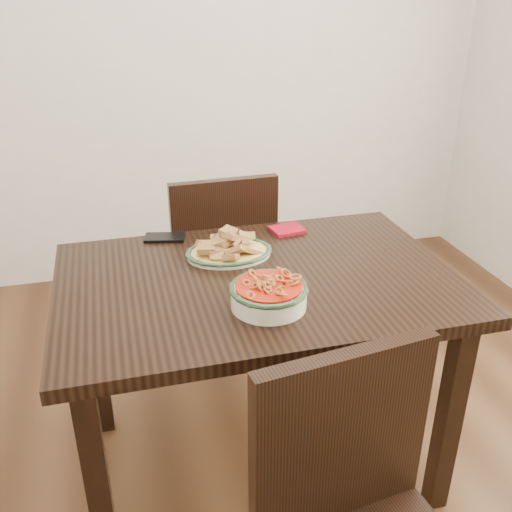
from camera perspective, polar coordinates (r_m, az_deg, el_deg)
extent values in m
plane|color=#392212|center=(2.09, 0.09, -22.33)|extent=(3.50, 3.50, 0.00)
cube|color=beige|center=(3.13, -8.72, 20.80)|extent=(3.50, 0.10, 2.60)
cube|color=black|center=(1.74, 0.17, -2.65)|extent=(1.20, 0.80, 0.04)
cube|color=black|center=(1.67, -15.50, -21.41)|extent=(0.06, 0.06, 0.71)
cube|color=black|center=(1.90, 18.73, -15.09)|extent=(0.06, 0.06, 0.71)
cube|color=black|center=(2.16, -15.73, -9.07)|extent=(0.06, 0.06, 0.71)
cube|color=black|center=(2.35, 10.52, -5.53)|extent=(0.06, 0.06, 0.71)
cube|color=black|center=(2.50, -4.05, -1.14)|extent=(0.44, 0.44, 0.04)
cube|color=black|center=(2.78, -1.30, -3.30)|extent=(0.04, 0.04, 0.41)
cube|color=black|center=(2.72, -8.22, -4.28)|extent=(0.04, 0.04, 0.41)
cube|color=black|center=(2.50, 0.83, -6.92)|extent=(0.04, 0.04, 0.41)
cube|color=black|center=(2.44, -6.88, -8.13)|extent=(0.04, 0.04, 0.41)
cube|color=black|center=(2.23, -3.11, 2.25)|extent=(0.42, 0.06, 0.44)
cube|color=black|center=(1.30, 8.55, -17.46)|extent=(0.42, 0.10, 0.44)
ellipsoid|color=beige|center=(1.86, -2.71, 0.26)|extent=(0.27, 0.21, 0.02)
ellipsoid|color=gold|center=(1.85, -2.71, 0.42)|extent=(0.26, 0.20, 0.01)
torus|color=#19371F|center=(1.85, -2.71, 0.48)|extent=(0.22, 0.22, 0.01)
cylinder|color=beige|center=(1.56, 1.27, -4.07)|extent=(0.21, 0.21, 0.06)
torus|color=#17341D|center=(1.55, 1.28, -3.24)|extent=(0.22, 0.22, 0.02)
cylinder|color=#971506|center=(1.55, 1.28, -3.08)|extent=(0.18, 0.18, 0.01)
cube|color=black|center=(2.00, -9.11, 1.84)|extent=(0.15, 0.10, 0.01)
cube|color=maroon|center=(2.04, 3.13, 2.66)|extent=(0.12, 0.11, 0.01)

